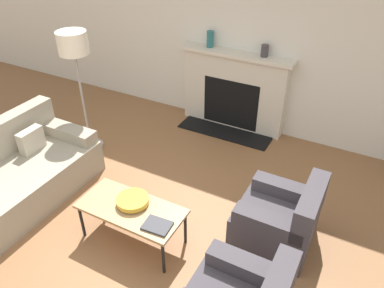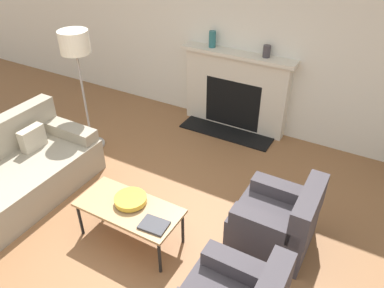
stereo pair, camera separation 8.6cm
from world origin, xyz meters
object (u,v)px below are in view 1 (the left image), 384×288
at_px(coffee_table, 131,210).
at_px(floor_lamp, 75,55).
at_px(book, 157,226).
at_px(bowl, 133,200).
at_px(armchair_far, 280,220).
at_px(fireplace, 233,91).
at_px(mantel_vase_left, 210,39).
at_px(couch, 12,179).
at_px(mantel_vase_center_left, 265,51).

bearing_deg(coffee_table, floor_lamp, 144.24).
bearing_deg(book, bowl, 154.05).
xyz_separation_m(armchair_far, bowl, (-1.35, -0.64, 0.20)).
bearing_deg(armchair_far, floor_lamp, -98.66).
distance_m(fireplace, bowl, 2.61).
height_order(floor_lamp, mantel_vase_left, floor_lamp).
bearing_deg(couch, bowl, -82.72).
xyz_separation_m(couch, book, (1.97, 0.05, 0.15)).
bearing_deg(couch, book, -88.51).
distance_m(coffee_table, floor_lamp, 2.19).
bearing_deg(bowl, mantel_vase_center_left, 81.42).
height_order(fireplace, book, fireplace).
bearing_deg(couch, mantel_vase_center_left, -35.02).
height_order(couch, armchair_far, couch).
height_order(couch, book, couch).
bearing_deg(mantel_vase_center_left, fireplace, -178.05).
bearing_deg(coffee_table, mantel_vase_center_left, 81.95).
distance_m(bowl, floor_lamp, 2.11).
distance_m(fireplace, coffee_table, 2.68).
bearing_deg(coffee_table, couch, -174.85).
bearing_deg(floor_lamp, couch, -90.54).
bearing_deg(coffee_table, fireplace, 90.68).
bearing_deg(armchair_far, couch, -73.98).
bearing_deg(book, armchair_far, 34.75).
bearing_deg(mantel_vase_center_left, couch, -125.02).
xyz_separation_m(coffee_table, mantel_vase_center_left, (0.38, 2.68, 0.87)).
bearing_deg(bowl, coffee_table, -74.10).
height_order(armchair_far, mantel_vase_left, mantel_vase_left).
bearing_deg(fireplace, mantel_vase_left, 178.08).
distance_m(armchair_far, mantel_vase_left, 2.86).
height_order(bowl, floor_lamp, floor_lamp).
relative_size(coffee_table, mantel_vase_center_left, 6.53).
distance_m(floor_lamp, mantel_vase_center_left, 2.50).
xyz_separation_m(book, mantel_vase_center_left, (0.01, 2.78, 0.82)).
height_order(couch, floor_lamp, floor_lamp).
bearing_deg(fireplace, couch, -119.16).
height_order(fireplace, couch, fireplace).
bearing_deg(armchair_far, fireplace, -145.24).
xyz_separation_m(fireplace, bowl, (0.02, -2.61, -0.10)).
height_order(fireplace, mantel_vase_left, mantel_vase_left).
distance_m(armchair_far, coffee_table, 1.51).
distance_m(book, mantel_vase_center_left, 2.90).
distance_m(book, floor_lamp, 2.49).
xyz_separation_m(armchair_far, floor_lamp, (-2.93, 0.45, 1.09)).
bearing_deg(armchair_far, bowl, -64.65).
xyz_separation_m(couch, floor_lamp, (0.01, 1.29, 1.07)).
bearing_deg(mantel_vase_left, floor_lamp, -126.58).
distance_m(fireplace, book, 2.79).
distance_m(couch, mantel_vase_left, 3.22).
distance_m(couch, armchair_far, 3.06).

